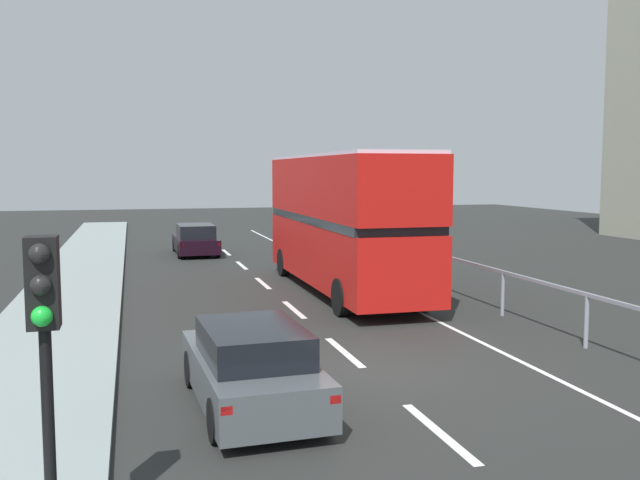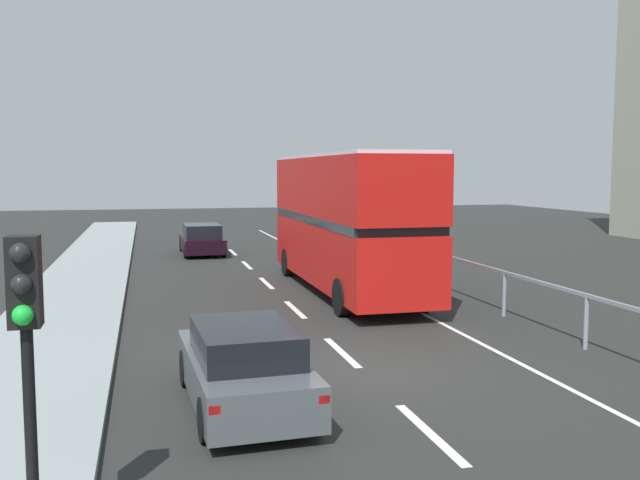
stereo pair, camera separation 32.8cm
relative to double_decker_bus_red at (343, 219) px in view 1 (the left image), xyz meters
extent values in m
cube|color=#262826|center=(-2.16, -8.41, -2.36)|extent=(73.03, 120.00, 0.10)
cube|color=gray|center=(-8.26, -8.41, -2.24)|extent=(2.98, 80.00, 0.14)
cube|color=silver|center=(-2.16, -11.80, -2.31)|extent=(0.16, 2.46, 0.01)
cube|color=silver|center=(-2.16, -7.12, -2.31)|extent=(0.16, 2.46, 0.01)
cube|color=silver|center=(-2.16, -2.43, -2.31)|extent=(0.16, 2.46, 0.01)
cube|color=silver|center=(-2.16, 2.26, -2.31)|extent=(0.16, 2.46, 0.01)
cube|color=silver|center=(-2.16, 6.95, -2.31)|extent=(0.16, 2.46, 0.01)
cube|color=silver|center=(-2.16, 11.64, -2.31)|extent=(0.16, 2.46, 0.01)
cube|color=silver|center=(-2.16, 16.33, -2.31)|extent=(0.16, 2.46, 0.01)
cube|color=silver|center=(-2.16, 21.02, -2.31)|extent=(0.16, 2.46, 0.01)
cube|color=silver|center=(1.03, 0.59, -2.31)|extent=(0.12, 46.00, 0.01)
cube|color=gray|center=(2.97, 0.59, -1.15)|extent=(0.08, 42.00, 0.08)
cylinder|color=gray|center=(2.97, -8.16, -1.73)|extent=(0.10, 0.10, 1.16)
cylinder|color=gray|center=(2.97, -4.66, -1.73)|extent=(0.10, 0.10, 1.16)
cylinder|color=gray|center=(2.97, -1.16, -1.73)|extent=(0.10, 0.10, 1.16)
cylinder|color=gray|center=(2.97, 2.34, -1.73)|extent=(0.10, 0.10, 1.16)
cylinder|color=gray|center=(2.97, 5.84, -1.73)|extent=(0.10, 0.10, 1.16)
cylinder|color=gray|center=(2.97, 9.34, -1.73)|extent=(0.10, 0.10, 1.16)
cylinder|color=gray|center=(2.97, 12.84, -1.73)|extent=(0.10, 0.10, 1.16)
cylinder|color=gray|center=(2.97, 16.34, -1.73)|extent=(0.10, 0.10, 1.16)
cylinder|color=gray|center=(2.97, 19.84, -1.73)|extent=(0.10, 0.10, 1.16)
cube|color=red|center=(0.00, -0.01, -1.04)|extent=(2.51, 10.33, 1.85)
cube|color=black|center=(0.00, -0.01, 0.00)|extent=(2.53, 9.91, 0.24)
cube|color=red|center=(0.00, -0.01, 1.02)|extent=(2.51, 10.33, 1.79)
cube|color=silver|center=(0.00, -0.01, 1.96)|extent=(2.46, 10.12, 0.10)
cube|color=black|center=(0.02, 5.13, -0.95)|extent=(2.22, 0.05, 1.29)
cube|color=yellow|center=(0.02, 5.13, 1.46)|extent=(1.48, 0.05, 0.28)
cylinder|color=black|center=(-1.12, 3.76, -1.81)|extent=(0.28, 1.00, 1.00)
cylinder|color=black|center=(1.15, 3.75, -1.81)|extent=(0.28, 1.00, 1.00)
cylinder|color=black|center=(-1.15, -3.56, -1.81)|extent=(0.28, 1.00, 1.00)
cylinder|color=black|center=(1.12, -3.57, -1.81)|extent=(0.28, 1.00, 1.00)
cube|color=#495054|center=(-4.63, -9.96, -1.80)|extent=(1.88, 4.16, 0.67)
cube|color=black|center=(-4.62, -10.17, -1.20)|extent=(1.60, 2.31, 0.51)
cube|color=red|center=(-5.29, -12.01, -1.63)|extent=(0.16, 0.07, 0.12)
cube|color=red|center=(-3.79, -11.94, -1.63)|extent=(0.16, 0.07, 0.12)
cylinder|color=black|center=(-5.46, -8.66, -1.99)|extent=(0.23, 0.65, 0.64)
cylinder|color=black|center=(-3.92, -8.59, -1.99)|extent=(0.23, 0.65, 0.64)
cylinder|color=black|center=(-5.34, -11.34, -1.99)|extent=(0.23, 0.65, 0.64)
cylinder|color=black|center=(-3.80, -11.27, -1.99)|extent=(0.23, 0.65, 0.64)
cylinder|color=black|center=(-7.26, -13.70, -0.66)|extent=(0.12, 0.12, 3.03)
cube|color=black|center=(-7.26, -13.70, 0.41)|extent=(0.30, 0.30, 0.90)
sphere|color=black|center=(-7.26, -13.87, 0.71)|extent=(0.20, 0.20, 0.20)
sphere|color=black|center=(-7.26, -13.87, 0.41)|extent=(0.20, 0.20, 0.20)
sphere|color=green|center=(-7.26, -13.87, 0.11)|extent=(0.20, 0.20, 0.20)
cube|color=black|center=(-3.62, 11.33, -1.82)|extent=(1.86, 4.36, 0.63)
cube|color=black|center=(-3.62, 11.11, -1.22)|extent=(1.61, 2.41, 0.58)
cube|color=red|center=(-4.39, 9.18, -1.66)|extent=(0.16, 0.06, 0.12)
cube|color=red|center=(-2.80, 9.20, -1.66)|extent=(0.16, 0.06, 0.12)
cylinder|color=black|center=(-4.46, 12.78, -1.99)|extent=(0.21, 0.64, 0.64)
cylinder|color=black|center=(-2.83, 12.81, -1.99)|extent=(0.21, 0.64, 0.64)
cylinder|color=black|center=(-4.42, 9.85, -1.99)|extent=(0.21, 0.64, 0.64)
cylinder|color=black|center=(-2.79, 9.87, -1.99)|extent=(0.21, 0.64, 0.64)
camera|label=1|loc=(-6.42, -20.83, 1.48)|focal=39.04mm
camera|label=2|loc=(-6.10, -20.91, 1.48)|focal=39.04mm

